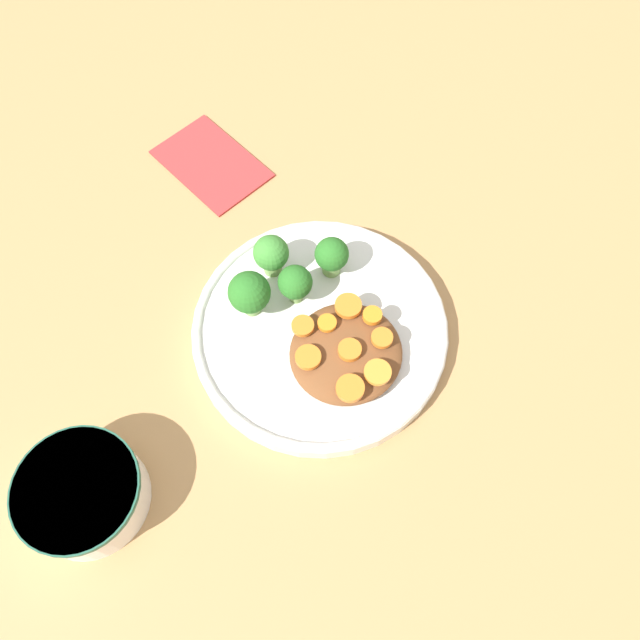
# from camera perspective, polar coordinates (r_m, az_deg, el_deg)

# --- Properties ---
(ground_plane) EXTENTS (4.00, 4.00, 0.00)m
(ground_plane) POSITION_cam_1_polar(r_m,az_deg,el_deg) (0.65, -0.00, -1.38)
(ground_plane) COLOR tan
(plate) EXTENTS (0.26, 0.26, 0.02)m
(plate) POSITION_cam_1_polar(r_m,az_deg,el_deg) (0.64, -0.00, -0.87)
(plate) COLOR silver
(plate) RESTS_ON ground_plane
(dip_bowl) EXTENTS (0.11, 0.11, 0.05)m
(dip_bowl) POSITION_cam_1_polar(r_m,az_deg,el_deg) (0.61, -20.91, -14.58)
(dip_bowl) COLOR white
(dip_bowl) RESTS_ON ground_plane
(stew_mound) EXTENTS (0.11, 0.11, 0.02)m
(stew_mound) POSITION_cam_1_polar(r_m,az_deg,el_deg) (0.61, 2.72, -2.78)
(stew_mound) COLOR brown
(stew_mound) RESTS_ON plate
(broccoli_floret_0) EXTENTS (0.04, 0.04, 0.05)m
(broccoli_floret_0) POSITION_cam_1_polar(r_m,az_deg,el_deg) (0.64, 1.08, 5.88)
(broccoli_floret_0) COLOR #759E51
(broccoli_floret_0) RESTS_ON plate
(broccoli_floret_1) EXTENTS (0.04, 0.04, 0.05)m
(broccoli_floret_1) POSITION_cam_1_polar(r_m,az_deg,el_deg) (0.64, -4.34, 6.09)
(broccoli_floret_1) COLOR #759E51
(broccoli_floret_1) RESTS_ON plate
(broccoli_floret_2) EXTENTS (0.04, 0.04, 0.06)m
(broccoli_floret_2) POSITION_cam_1_polar(r_m,az_deg,el_deg) (0.62, -6.47, 2.44)
(broccoli_floret_2) COLOR #7FA85B
(broccoli_floret_2) RESTS_ON plate
(broccoli_floret_3) EXTENTS (0.04, 0.04, 0.05)m
(broccoli_floret_3) POSITION_cam_1_polar(r_m,az_deg,el_deg) (0.62, -2.25, 3.41)
(broccoli_floret_3) COLOR #759E51
(broccoli_floret_3) RESTS_ON plate
(carrot_slice_0) EXTENTS (0.02, 0.02, 0.01)m
(carrot_slice_0) POSITION_cam_1_polar(r_m,az_deg,el_deg) (0.59, 2.44, -2.95)
(carrot_slice_0) COLOR orange
(carrot_slice_0) RESTS_ON stew_mound
(carrot_slice_1) EXTENTS (0.02, 0.02, 0.01)m
(carrot_slice_1) POSITION_cam_1_polar(r_m,az_deg,el_deg) (0.61, 0.88, -0.13)
(carrot_slice_1) COLOR orange
(carrot_slice_1) RESTS_ON stew_mound
(carrot_slice_2) EXTENTS (0.02, 0.02, 0.01)m
(carrot_slice_2) POSITION_cam_1_polar(r_m,az_deg,el_deg) (0.61, 4.81, 0.42)
(carrot_slice_2) COLOR orange
(carrot_slice_2) RESTS_ON stew_mound
(carrot_slice_3) EXTENTS (0.03, 0.03, 0.01)m
(carrot_slice_3) POSITION_cam_1_polar(r_m,az_deg,el_deg) (0.58, 2.78, -6.25)
(carrot_slice_3) COLOR orange
(carrot_slice_3) RESTS_ON stew_mound
(carrot_slice_4) EXTENTS (0.02, 0.02, 0.01)m
(carrot_slice_4) POSITION_cam_1_polar(r_m,az_deg,el_deg) (0.60, 5.69, -1.64)
(carrot_slice_4) COLOR orange
(carrot_slice_4) RESTS_ON stew_mound
(carrot_slice_5) EXTENTS (0.02, 0.02, 0.01)m
(carrot_slice_5) POSITION_cam_1_polar(r_m,az_deg,el_deg) (0.59, -1.09, -3.42)
(carrot_slice_5) COLOR orange
(carrot_slice_5) RESTS_ON stew_mound
(carrot_slice_6) EXTENTS (0.03, 0.03, 0.01)m
(carrot_slice_6) POSITION_cam_1_polar(r_m,az_deg,el_deg) (0.61, 2.60, 1.30)
(carrot_slice_6) COLOR orange
(carrot_slice_6) RESTS_ON stew_mound
(carrot_slice_7) EXTENTS (0.03, 0.03, 0.00)m
(carrot_slice_7) POSITION_cam_1_polar(r_m,az_deg,el_deg) (0.59, 5.29, -4.77)
(carrot_slice_7) COLOR orange
(carrot_slice_7) RESTS_ON stew_mound
(carrot_slice_8) EXTENTS (0.02, 0.02, 0.01)m
(carrot_slice_8) POSITION_cam_1_polar(r_m,az_deg,el_deg) (0.60, -1.32, -0.86)
(carrot_slice_8) COLOR orange
(carrot_slice_8) RESTS_ON stew_mound
(napkin) EXTENTS (0.14, 0.10, 0.01)m
(napkin) POSITION_cam_1_polar(r_m,az_deg,el_deg) (0.79, -9.93, 13.97)
(napkin) COLOR #B73333
(napkin) RESTS_ON ground_plane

